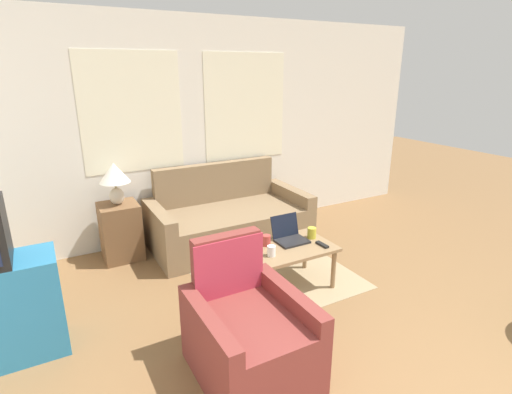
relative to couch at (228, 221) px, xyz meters
name	(u,v)px	position (x,y,z in m)	size (l,w,h in m)	color
wall_back	(199,130)	(-0.13, 0.48, 1.04)	(6.59, 0.06, 2.60)	white
rug	(258,262)	(0.05, -0.66, -0.27)	(1.50, 2.06, 0.01)	#9E8966
couch	(228,221)	(0.00, 0.00, 0.00)	(1.83, 0.94, 0.91)	#846B4C
armchair	(247,335)	(-0.80, -2.04, 0.01)	(0.71, 0.83, 0.91)	brown
side_table	(121,231)	(-1.21, 0.17, 0.04)	(0.40, 0.40, 0.63)	brown
table_lamp	(115,177)	(-1.21, 0.17, 0.66)	(0.32, 0.32, 0.45)	beige
coffee_table	(288,252)	(0.05, -1.24, 0.10)	(0.83, 0.56, 0.42)	#8E704C
laptop	(289,235)	(0.14, -1.12, 0.21)	(0.29, 0.28, 0.23)	black
cup_navy	(312,233)	(0.36, -1.18, 0.21)	(0.09, 0.09, 0.11)	gold
cup_yellow	(266,240)	(-0.12, -1.12, 0.20)	(0.08, 0.08, 0.10)	#B23D38
cup_white	(271,251)	(-0.19, -1.33, 0.20)	(0.07, 0.07, 0.10)	white
tv_remote	(322,245)	(0.34, -1.38, 0.16)	(0.05, 0.15, 0.02)	black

